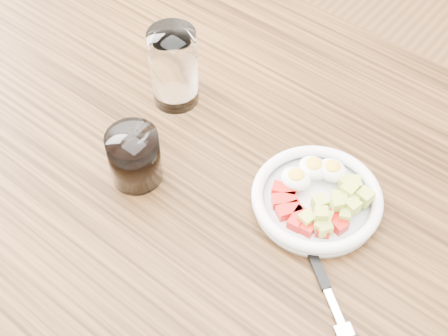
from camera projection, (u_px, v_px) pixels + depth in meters
The scene contains 5 objects.
dining_table at pixel (225, 225), 1.00m from camera, with size 1.50×0.90×0.77m.
bowl at pixel (318, 197), 0.89m from camera, with size 0.19×0.19×0.05m.
fork at pixel (321, 276), 0.83m from camera, with size 0.17×0.13×0.01m.
water_glass at pixel (174, 68), 0.99m from camera, with size 0.08×0.08×0.14m, color white.
coffee_glass at pixel (135, 157), 0.91m from camera, with size 0.08×0.08×0.09m.
Camera 1 is at (0.35, -0.43, 1.51)m, focal length 50.00 mm.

